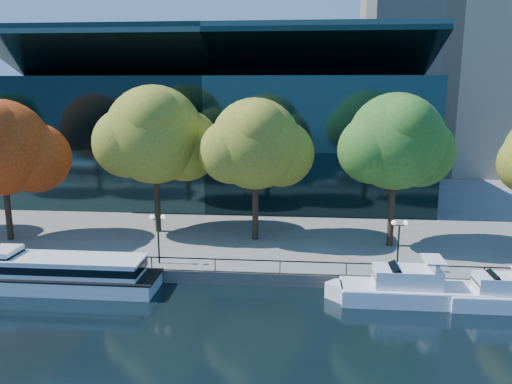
# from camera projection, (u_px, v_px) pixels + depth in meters

# --- Properties ---
(ground) EXTENTS (160.00, 160.00, 0.00)m
(ground) POSITION_uv_depth(u_px,v_px,m) (208.00, 301.00, 35.53)
(ground) COLOR black
(ground) RESTS_ON ground
(promenade) EXTENTS (90.00, 67.08, 1.00)m
(promenade) POSITION_uv_depth(u_px,v_px,m) (254.00, 189.00, 70.84)
(promenade) COLOR slate
(promenade) RESTS_ON ground
(railing) EXTENTS (88.20, 0.08, 0.99)m
(railing) POSITION_uv_depth(u_px,v_px,m) (215.00, 259.00, 38.29)
(railing) COLOR black
(railing) RESTS_ON promenade
(convention_building) EXTENTS (50.00, 24.57, 21.43)m
(convention_building) POSITION_uv_depth(u_px,v_px,m) (221.00, 136.00, 65.03)
(convention_building) COLOR black
(convention_building) RESTS_ON ground
(tour_boat) EXTENTS (16.03, 3.58, 3.04)m
(tour_boat) POSITION_uv_depth(u_px,v_px,m) (56.00, 272.00, 37.35)
(tour_boat) COLOR white
(tour_boat) RESTS_ON ground
(cruiser_near) EXTENTS (11.28, 2.90, 3.27)m
(cruiser_near) POSITION_uv_depth(u_px,v_px,m) (407.00, 288.00, 35.15)
(cruiser_near) COLOR white
(cruiser_near) RESTS_ON ground
(cruiser_far) EXTENTS (9.06, 2.51, 2.96)m
(cruiser_far) POSITION_uv_depth(u_px,v_px,m) (502.00, 295.00, 34.25)
(cruiser_far) COLOR white
(cruiser_far) RESTS_ON ground
(tree_1) EXTENTS (10.74, 8.81, 12.87)m
(tree_1) POSITION_uv_depth(u_px,v_px,m) (3.00, 150.00, 44.47)
(tree_1) COLOR black
(tree_1) RESTS_ON promenade
(tree_2) EXTENTS (11.58, 9.50, 14.09)m
(tree_2) POSITION_uv_depth(u_px,v_px,m) (156.00, 137.00, 46.86)
(tree_2) COLOR black
(tree_2) RESTS_ON promenade
(tree_3) EXTENTS (10.23, 8.39, 12.97)m
(tree_3) POSITION_uv_depth(u_px,v_px,m) (257.00, 146.00, 44.52)
(tree_3) COLOR black
(tree_3) RESTS_ON promenade
(tree_4) EXTENTS (10.37, 8.50, 13.46)m
(tree_4) POSITION_uv_depth(u_px,v_px,m) (398.00, 144.00, 42.53)
(tree_4) COLOR black
(tree_4) RESTS_ON promenade
(lamp_1) EXTENTS (1.26, 0.36, 4.03)m
(lamp_1) POSITION_uv_depth(u_px,v_px,m) (158.00, 228.00, 39.48)
(lamp_1) COLOR black
(lamp_1) RESTS_ON promenade
(lamp_2) EXTENTS (1.26, 0.36, 4.03)m
(lamp_2) POSITION_uv_depth(u_px,v_px,m) (399.00, 234.00, 37.87)
(lamp_2) COLOR black
(lamp_2) RESTS_ON promenade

